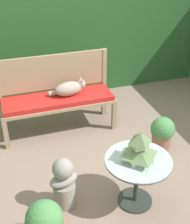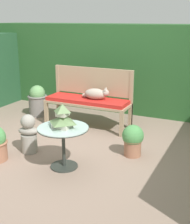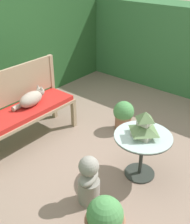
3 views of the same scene
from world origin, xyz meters
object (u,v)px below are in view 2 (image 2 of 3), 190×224
Objects in this scene: patio_table at (63,136)px; potted_plant_path_edge at (38,101)px; cat at (96,94)px; pagoda_birdhouse at (63,118)px; potted_plant_table_far at (133,140)px; garden_bust at (29,134)px; garden_bench at (87,102)px.

patio_table is 1.08× the size of potted_plant_path_edge.
cat is 0.85× the size of potted_plant_path_edge.
pagoda_birdhouse is at bearing -87.08° from cat.
garden_bust is at bearing -159.15° from potted_plant_table_far.
cat reaches higher than potted_plant_table_far.
pagoda_birdhouse reaches higher than cat.
garden_bust is (-0.25, -1.37, -0.17)m from garden_bench.
pagoda_birdhouse reaches higher than garden_bust.
potted_plant_path_edge is at bearing 166.11° from cat.
garden_bench is at bearing 105.93° from pagoda_birdhouse.
garden_bust reaches higher than potted_plant_table_far.
potted_plant_path_edge is at bearing 171.86° from garden_bench.
cat is 1.60m from pagoda_birdhouse.
potted_plant_table_far is 2.54m from potted_plant_path_edge.
potted_plant_path_edge is (-1.36, 0.16, -0.32)m from cat.
potted_plant_path_edge reaches higher than potted_plant_table_far.
potted_plant_table_far is at bearing -48.31° from cat.
patio_table is 1.44× the size of potted_plant_table_far.
pagoda_birdhouse is at bearing -46.63° from potted_plant_path_edge.
pagoda_birdhouse is (0.28, -1.57, 0.07)m from cat.
garden_bust is at bearing 164.41° from patio_table.
pagoda_birdhouse is 0.67× the size of potted_plant_table_far.
cat is 0.79× the size of patio_table.
garden_bench is 3.37× the size of potted_plant_table_far.
potted_plant_path_edge is (-1.64, 1.74, -0.38)m from pagoda_birdhouse.
garden_bench is 2.51× the size of potted_plant_path_edge.
cat reaches higher than garden_bust.
pagoda_birdhouse is 0.53× the size of garden_bust.
pagoda_birdhouse is at bearing -74.07° from garden_bench.
potted_plant_table_far is (1.14, -0.84, -0.20)m from garden_bench.
potted_plant_path_edge is at bearing 156.56° from potted_plant_table_far.
garden_bust is 1.49m from potted_plant_table_far.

